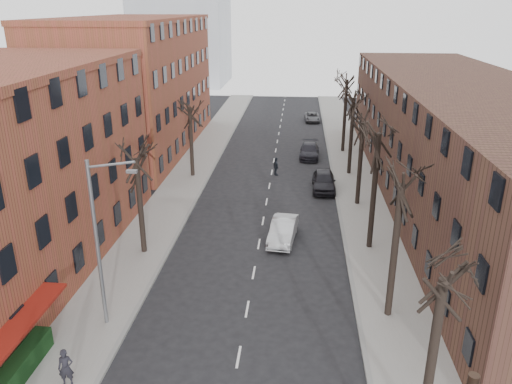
% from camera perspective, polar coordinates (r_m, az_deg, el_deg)
% --- Properties ---
extents(sidewalk_left, '(4.00, 90.00, 0.15)m').
position_cam_1_polar(sidewalk_left, '(49.98, -7.45, 2.22)').
color(sidewalk_left, gray).
rests_on(sidewalk_left, ground).
extents(sidewalk_right, '(4.00, 90.00, 0.15)m').
position_cam_1_polar(sidewalk_right, '(49.17, 11.11, 1.69)').
color(sidewalk_right, gray).
rests_on(sidewalk_right, ground).
extents(building_left_far, '(12.00, 28.00, 14.00)m').
position_cam_1_polar(building_left_far, '(58.95, -13.69, 11.57)').
color(building_left_far, brown).
rests_on(building_left_far, ground).
extents(building_right, '(12.00, 50.00, 10.00)m').
position_cam_1_polar(building_right, '(44.75, 22.44, 5.21)').
color(building_right, '#472D21').
rests_on(building_right, ground).
extents(awning_left, '(1.20, 7.00, 0.15)m').
position_cam_1_polar(awning_left, '(26.23, -24.62, -18.40)').
color(awning_left, maroon).
rests_on(awning_left, ground).
extents(hedge, '(0.80, 6.00, 1.00)m').
position_cam_1_polar(hedge, '(25.23, -26.17, -18.53)').
color(hedge, '#123313').
rests_on(hedge, sidewalk_left).
extents(tree_right_b, '(5.20, 5.20, 10.80)m').
position_cam_1_polar(tree_right_b, '(28.56, 14.78, -13.54)').
color(tree_right_b, black).
rests_on(tree_right_b, ground).
extents(tree_right_c, '(5.20, 5.20, 11.60)m').
position_cam_1_polar(tree_right_c, '(35.39, 12.77, -6.29)').
color(tree_right_c, black).
rests_on(tree_right_c, ground).
extents(tree_right_d, '(5.20, 5.20, 10.00)m').
position_cam_1_polar(tree_right_d, '(42.63, 11.46, -1.43)').
color(tree_right_d, black).
rests_on(tree_right_d, ground).
extents(tree_right_e, '(5.20, 5.20, 10.80)m').
position_cam_1_polar(tree_right_e, '(50.10, 10.54, 2.00)').
color(tree_right_e, black).
rests_on(tree_right_e, ground).
extents(tree_right_f, '(5.20, 5.20, 11.60)m').
position_cam_1_polar(tree_right_f, '(57.71, 9.85, 4.53)').
color(tree_right_f, black).
rests_on(tree_right_f, ground).
extents(tree_left_a, '(5.20, 5.20, 9.50)m').
position_cam_1_polar(tree_left_a, '(34.75, -12.62, -6.81)').
color(tree_left_a, black).
rests_on(tree_left_a, ground).
extents(tree_left_b, '(5.20, 5.20, 9.50)m').
position_cam_1_polar(tree_left_b, '(49.00, -7.23, 1.76)').
color(tree_left_b, black).
rests_on(tree_left_b, ground).
extents(streetlight, '(2.45, 0.22, 9.03)m').
position_cam_1_polar(streetlight, '(25.67, -17.43, -5.04)').
color(streetlight, slate).
rests_on(streetlight, ground).
extents(silver_sedan, '(2.17, 4.89, 1.56)m').
position_cam_1_polar(silver_sedan, '(35.35, 3.11, -4.39)').
color(silver_sedan, '#A3A6AA').
rests_on(silver_sedan, ground).
extents(parked_car_near, '(2.04, 5.04, 1.72)m').
position_cam_1_polar(parked_car_near, '(45.32, 7.75, 1.30)').
color(parked_car_near, black).
rests_on(parked_car_near, ground).
extents(parked_car_mid, '(2.28, 5.13, 1.46)m').
position_cam_1_polar(parked_car_mid, '(54.98, 6.13, 4.70)').
color(parked_car_mid, black).
rests_on(parked_car_mid, ground).
extents(parked_car_far, '(2.20, 4.49, 1.23)m').
position_cam_1_polar(parked_car_far, '(72.59, 6.44, 8.51)').
color(parked_car_far, '#4F5156').
rests_on(parked_car_far, ground).
extents(pedestrian_a, '(0.73, 0.57, 1.78)m').
position_cam_1_polar(pedestrian_a, '(24.23, -20.91, -18.26)').
color(pedestrian_a, black).
rests_on(pedestrian_a, sidewalk_left).
extents(pedestrian_crossing, '(0.82, 1.14, 1.80)m').
position_cam_1_polar(pedestrian_crossing, '(48.75, 2.30, 2.93)').
color(pedestrian_crossing, black).
rests_on(pedestrian_crossing, ground).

